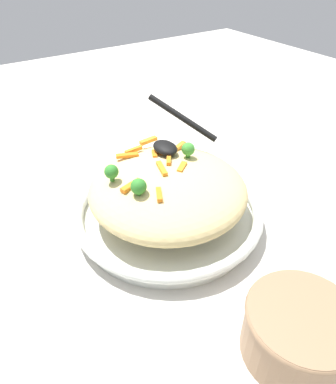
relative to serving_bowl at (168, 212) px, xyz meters
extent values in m
plane|color=beige|center=(0.00, 0.00, -0.02)|extent=(2.40, 2.40, 0.00)
cylinder|color=silver|center=(0.00, 0.00, -0.01)|extent=(0.32, 0.32, 0.02)
torus|color=silver|center=(0.00, 0.00, 0.01)|extent=(0.35, 0.35, 0.02)
torus|color=black|center=(0.00, 0.00, 0.01)|extent=(0.34, 0.34, 0.00)
ellipsoid|color=#D1BA7A|center=(0.00, 0.00, 0.05)|extent=(0.28, 0.28, 0.08)
cube|color=orange|center=(0.07, -0.03, 0.09)|extent=(0.04, 0.03, 0.01)
cube|color=orange|center=(0.01, 0.01, 0.10)|extent=(0.04, 0.02, 0.01)
cube|color=orange|center=(0.00, 0.07, 0.09)|extent=(0.02, 0.04, 0.01)
cube|color=orange|center=(0.10, 0.01, 0.09)|extent=(0.01, 0.04, 0.01)
cube|color=orange|center=(0.06, -0.01, 0.09)|extent=(0.03, 0.02, 0.01)
cube|color=orange|center=(0.02, -0.02, 0.10)|extent=(0.02, 0.02, 0.01)
cube|color=orange|center=(-0.05, 0.05, 0.09)|extent=(0.03, 0.02, 0.01)
cube|color=orange|center=(0.09, 0.03, 0.09)|extent=(0.03, 0.04, 0.01)
cube|color=orange|center=(0.06, -0.07, 0.09)|extent=(0.02, 0.04, 0.01)
cube|color=orange|center=(-0.01, -0.03, 0.09)|extent=(0.03, 0.03, 0.01)
cube|color=orange|center=(0.12, -0.03, 0.09)|extent=(0.01, 0.04, 0.01)
cylinder|color=#296820|center=(-0.02, 0.07, 0.09)|extent=(0.01, 0.01, 0.01)
sphere|color=#2D7A28|center=(-0.02, 0.07, 0.10)|extent=(0.03, 0.03, 0.03)
cylinder|color=#296820|center=(0.03, 0.09, 0.09)|extent=(0.01, 0.01, 0.01)
sphere|color=#2D7A28|center=(0.03, 0.09, 0.10)|extent=(0.02, 0.02, 0.02)
cylinder|color=#377928|center=(0.02, -0.06, 0.09)|extent=(0.01, 0.01, 0.01)
sphere|color=#3D8E33|center=(0.02, -0.06, 0.11)|extent=(0.02, 0.02, 0.02)
ellipsoid|color=black|center=(0.06, -0.03, 0.10)|extent=(0.06, 0.04, 0.02)
cylinder|color=black|center=(0.09, -0.09, 0.13)|extent=(0.14, 0.08, 0.07)
cylinder|color=#8C6B4C|center=(-0.31, 0.01, 0.02)|extent=(0.14, 0.14, 0.08)
torus|color=#8C6B4C|center=(-0.31, 0.01, 0.05)|extent=(0.14, 0.14, 0.01)
camera|label=1|loc=(-0.43, 0.28, 0.43)|focal=33.17mm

